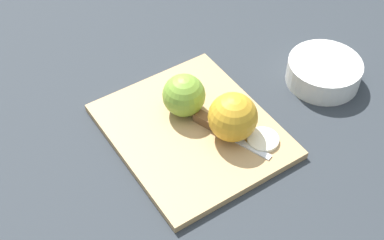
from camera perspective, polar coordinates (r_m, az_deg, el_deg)
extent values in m
plane|color=#282D33|center=(0.92, 0.00, -1.44)|extent=(4.00, 4.00, 0.00)
cube|color=tan|center=(0.91, 0.00, -1.15)|extent=(0.35, 0.31, 0.01)
sphere|color=olive|center=(0.91, -0.87, 2.66)|extent=(0.07, 0.07, 0.07)
cylinder|color=#EFE5C6|center=(0.91, -1.24, 2.52)|extent=(0.07, 0.02, 0.07)
sphere|color=gold|center=(0.87, 4.37, 0.31)|extent=(0.08, 0.08, 0.08)
cylinder|color=#EFE5C6|center=(0.87, 4.85, 0.33)|extent=(0.06, 0.05, 0.08)
cube|color=silver|center=(0.89, 5.77, -2.65)|extent=(0.09, 0.02, 0.00)
cube|color=brown|center=(0.91, 1.83, -0.20)|extent=(0.06, 0.03, 0.02)
cylinder|color=#EFE5C6|center=(0.90, 7.58, -2.09)|extent=(0.05, 0.05, 0.01)
cylinder|color=silver|center=(1.03, 13.87, 5.01)|extent=(0.14, 0.14, 0.05)
torus|color=silver|center=(1.02, 14.06, 5.79)|extent=(0.14, 0.14, 0.01)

